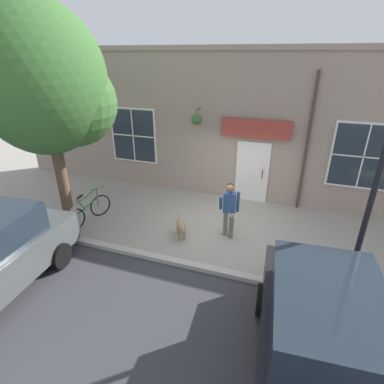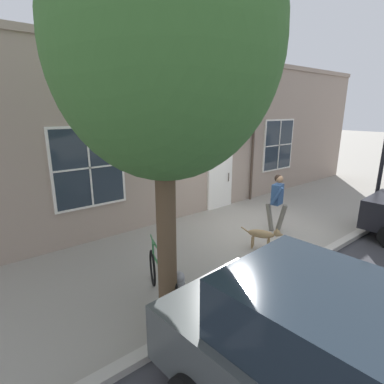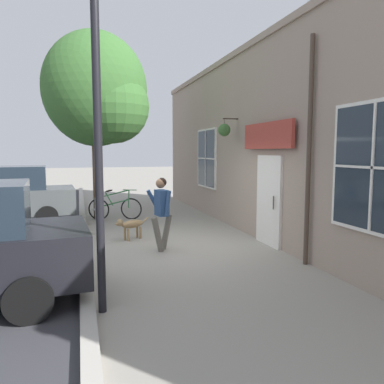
% 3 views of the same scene
% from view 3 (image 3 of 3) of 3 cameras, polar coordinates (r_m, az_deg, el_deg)
% --- Properties ---
extents(ground_plane, '(90.00, 90.00, 0.00)m').
position_cam_3_polar(ground_plane, '(8.76, -2.74, -8.29)').
color(ground_plane, gray).
extents(storefront_facade, '(0.95, 18.00, 4.97)m').
position_cam_3_polar(storefront_facade, '(9.33, 11.40, 7.89)').
color(storefront_facade, gray).
rests_on(storefront_facade, ground_plane).
extents(pedestrian_walking, '(0.59, 0.55, 1.63)m').
position_cam_3_polar(pedestrian_walking, '(8.25, -4.66, -2.35)').
color(pedestrian_walking, '#6B665B').
rests_on(pedestrian_walking, ground_plane).
extents(dog_on_leash, '(0.94, 0.56, 0.58)m').
position_cam_3_polar(dog_on_leash, '(9.45, -9.33, -4.94)').
color(dog_on_leash, '#997A51').
rests_on(dog_on_leash, ground_plane).
extents(street_tree_by_curb, '(3.27, 2.94, 5.94)m').
position_cam_3_polar(street_tree_by_curb, '(12.50, -13.89, 14.28)').
color(street_tree_by_curb, brown).
rests_on(street_tree_by_curb, ground_plane).
extents(leaning_bicycle, '(1.68, 0.53, 1.01)m').
position_cam_3_polar(leaning_bicycle, '(12.38, -11.63, -2.34)').
color(leaning_bicycle, black).
rests_on(leaning_bicycle, ground_plane).
extents(parked_car_nearest_curb, '(4.41, 2.17, 1.75)m').
position_cam_3_polar(parked_car_nearest_curb, '(12.54, -27.09, -0.48)').
color(parked_car_nearest_curb, '#474C4C').
rests_on(parked_car_nearest_curb, ground_plane).
extents(street_lamp, '(0.32, 0.32, 5.04)m').
position_cam_3_polar(street_lamp, '(5.20, -14.42, 18.09)').
color(street_lamp, black).
rests_on(street_lamp, ground_plane).
extents(fire_hydrant, '(0.34, 0.20, 0.77)m').
position_cam_3_polar(fire_hydrant, '(12.37, -14.15, -2.33)').
color(fire_hydrant, '#99999E').
rests_on(fire_hydrant, ground_plane).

